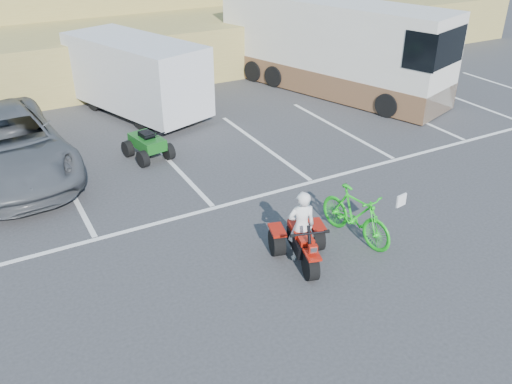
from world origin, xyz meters
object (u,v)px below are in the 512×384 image
rider (301,226)px  quad_atv_green (149,158)px  red_trike_atv (302,263)px  cargo_trailer (136,74)px  green_dirt_bike (356,215)px  grey_pickup (5,145)px  rv_motorhome (331,53)px  quad_atv_blue (48,183)px

rider → quad_atv_green: size_ratio=1.16×
red_trike_atv → rider: rider is taller
red_trike_atv → cargo_trailer: 9.74m
green_dirt_bike → quad_atv_green: size_ratio=1.46×
grey_pickup → rv_motorhome: bearing=4.7°
grey_pickup → quad_atv_blue: size_ratio=3.98×
green_dirt_bike → cargo_trailer: bearing=90.5°
red_trike_atv → grey_pickup: (-4.44, 6.84, 0.81)m
red_trike_atv → rv_motorhome: size_ratio=0.16×
rider → grey_pickup: grey_pickup is taller
rider → quad_atv_green: rider is taller
rv_motorhome → quad_atv_blue: bearing=175.8°
green_dirt_bike → rv_motorhome: 10.01m
rider → quad_atv_green: bearing=-64.0°
quad_atv_blue → quad_atv_green: quad_atv_blue is taller
rider → rv_motorhome: bearing=-112.5°
green_dirt_bike → cargo_trailer: 9.59m
red_trike_atv → quad_atv_blue: quad_atv_blue is taller
red_trike_atv → rider: bearing=90.0°
green_dirt_bike → rv_motorhome: bearing=48.8°
rv_motorhome → quad_atv_green: size_ratio=6.99×
grey_pickup → quad_atv_blue: (0.72, -0.97, -0.81)m
quad_atv_blue → rv_motorhome: bearing=9.6°
red_trike_atv → cargo_trailer: (-0.12, 9.66, 1.29)m
rv_motorhome → quad_atv_blue: rv_motorhome is taller
green_dirt_bike → rv_motorhome: rv_motorhome is taller
rider → green_dirt_bike: size_ratio=0.79×
rider → green_dirt_bike: rider is taller
quad_atv_blue → rider: bearing=-62.0°
red_trike_atv → quad_atv_green: size_ratio=1.12×
rider → grey_pickup: size_ratio=0.25×
rider → rv_motorhome: rv_motorhome is taller
grey_pickup → quad_atv_blue: bearing=-57.8°
cargo_trailer → grey_pickup: bearing=-165.8°
rider → rv_motorhome: (6.73, 8.50, 0.62)m
cargo_trailer → rv_motorhome: size_ratio=0.62×
cargo_trailer → green_dirt_bike: bearing=-99.7°
rider → grey_pickup: (-4.48, 6.69, 0.07)m
grey_pickup → quad_atv_green: grey_pickup is taller
grey_pickup → cargo_trailer: bearing=28.7°
quad_atv_blue → grey_pickup: bearing=121.5°
cargo_trailer → red_trike_atv: bearing=-108.3°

